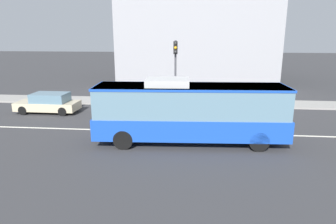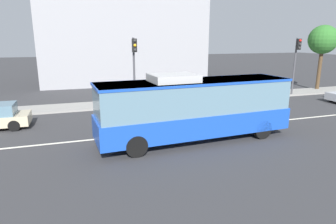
% 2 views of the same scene
% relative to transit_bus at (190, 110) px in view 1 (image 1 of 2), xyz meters
% --- Properties ---
extents(ground_plane, '(160.00, 160.00, 0.00)m').
position_rel_transit_bus_xyz_m(ground_plane, '(0.23, 1.64, -1.81)').
color(ground_plane, '#333335').
extents(sidewalk_kerb, '(80.00, 2.64, 0.14)m').
position_rel_transit_bus_xyz_m(sidewalk_kerb, '(0.23, 9.43, -1.74)').
color(sidewalk_kerb, gray).
rests_on(sidewalk_kerb, ground_plane).
extents(lane_centre_line, '(76.00, 0.16, 0.01)m').
position_rel_transit_bus_xyz_m(lane_centre_line, '(0.23, 1.64, -1.80)').
color(lane_centre_line, silver).
rests_on(lane_centre_line, ground_plane).
extents(transit_bus, '(10.12, 3.04, 3.46)m').
position_rel_transit_bus_xyz_m(transit_bus, '(0.00, 0.00, 0.00)').
color(transit_bus, '#1947B7').
rests_on(transit_bus, ground_plane).
extents(sedan_beige, '(4.51, 1.85, 1.46)m').
position_rel_transit_bus_xyz_m(sedan_beige, '(-10.54, 5.35, -1.09)').
color(sedan_beige, '#C6B793').
rests_on(sedan_beige, ground_plane).
extents(traffic_light_near_corner, '(0.34, 0.62, 5.20)m').
position_rel_transit_bus_xyz_m(traffic_light_near_corner, '(-1.35, 8.22, 1.75)').
color(traffic_light_near_corner, '#47474C').
rests_on(traffic_light_near_corner, ground_plane).
extents(office_block_background, '(18.90, 13.37, 13.60)m').
position_rel_transit_bus_xyz_m(office_block_background, '(0.35, 24.80, 4.99)').
color(office_block_background, '#939399').
rests_on(office_block_background, ground_plane).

